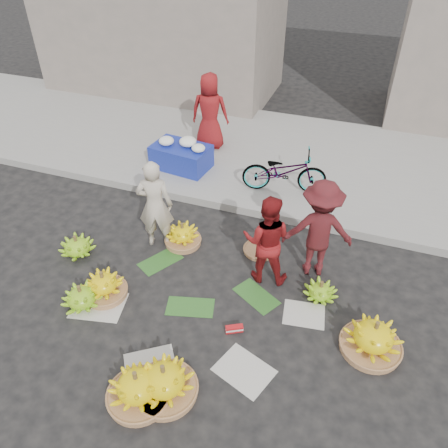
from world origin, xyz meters
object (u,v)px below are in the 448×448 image
(banana_bunch_4, at_px, (373,338))
(flower_table, at_px, (181,155))
(banana_bunch_0, at_px, (104,285))
(bicycle, at_px, (284,171))
(vendor_cream, at_px, (155,205))

(banana_bunch_4, height_order, flower_table, flower_table)
(banana_bunch_0, distance_m, bicycle, 3.75)
(vendor_cream, bearing_deg, banana_bunch_4, 147.34)
(vendor_cream, xyz_separation_m, bicycle, (1.54, 2.02, -0.23))
(banana_bunch_4, relative_size, vendor_cream, 0.57)
(vendor_cream, relative_size, flower_table, 1.27)
(banana_bunch_0, xyz_separation_m, flower_table, (-0.34, 3.44, 0.20))
(banana_bunch_4, bearing_deg, vendor_cream, 164.17)
(banana_bunch_4, distance_m, bicycle, 3.52)
(vendor_cream, distance_m, bicycle, 2.55)
(banana_bunch_4, bearing_deg, bicycle, 121.76)
(banana_bunch_4, bearing_deg, flower_table, 141.63)
(vendor_cream, bearing_deg, flower_table, -92.44)
(vendor_cream, distance_m, flower_table, 2.26)
(banana_bunch_0, height_order, bicycle, bicycle)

